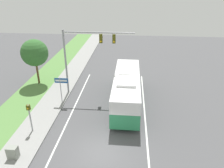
# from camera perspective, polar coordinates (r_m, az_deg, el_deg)

# --- Properties ---
(ground_plane) EXTENTS (80.00, 80.00, 0.00)m
(ground_plane) POSITION_cam_1_polar(r_m,az_deg,el_deg) (17.47, -2.99, -17.21)
(ground_plane) COLOR #4C4C4F
(sidewalk) EXTENTS (2.80, 80.00, 0.12)m
(sidewalk) POSITION_cam_1_polar(r_m,az_deg,el_deg) (19.17, -22.34, -14.75)
(sidewalk) COLOR gray
(sidewalk) RESTS_ON ground_plane
(lane_divider_near) EXTENTS (0.14, 30.00, 0.01)m
(lane_divider_near) POSITION_cam_1_polar(r_m,az_deg,el_deg) (18.24, -14.72, -16.01)
(lane_divider_near) COLOR silver
(lane_divider_near) RESTS_ON ground_plane
(lane_divider_far) EXTENTS (0.14, 30.00, 0.01)m
(lane_divider_far) POSITION_cam_1_polar(r_m,az_deg,el_deg) (17.43, 9.42, -17.72)
(lane_divider_far) COLOR silver
(lane_divider_far) RESTS_ON ground_plane
(bus) EXTENTS (2.76, 10.59, 3.31)m
(bus) POSITION_cam_1_polar(r_m,az_deg,el_deg) (22.64, 3.85, -0.94)
(bus) COLOR #2D8956
(bus) RESTS_ON ground_plane
(signal_gantry) EXTENTS (7.49, 0.41, 7.34)m
(signal_gantry) POSITION_cam_1_polar(r_m,az_deg,el_deg) (23.51, -7.16, 8.92)
(signal_gantry) COLOR #939399
(signal_gantry) RESTS_ON ground_plane
(pedestrian_signal) EXTENTS (0.28, 0.34, 2.65)m
(pedestrian_signal) POSITION_cam_1_polar(r_m,az_deg,el_deg) (19.53, -20.76, -7.26)
(pedestrian_signal) COLOR #939399
(pedestrian_signal) RESTS_ON ground_plane
(street_sign) EXTENTS (1.39, 0.08, 2.99)m
(street_sign) POSITION_cam_1_polar(r_m,az_deg,el_deg) (22.95, -13.16, -0.30)
(street_sign) COLOR #939399
(street_sign) RESTS_ON ground_plane
(utility_cabinet) EXTENTS (0.76, 0.51, 0.93)m
(utility_cabinet) POSITION_cam_1_polar(r_m,az_deg,el_deg) (18.02, -24.51, -15.93)
(utility_cabinet) COLOR gray
(utility_cabinet) RESTS_ON sidewalk
(roadside_tree) EXTENTS (3.22, 3.22, 5.57)m
(roadside_tree) POSITION_cam_1_polar(r_m,az_deg,el_deg) (27.90, -19.57, 7.66)
(roadside_tree) COLOR brown
(roadside_tree) RESTS_ON grass_verge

